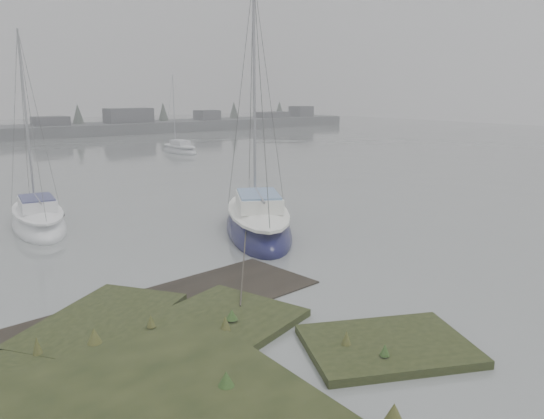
{
  "coord_description": "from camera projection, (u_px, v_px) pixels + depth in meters",
  "views": [
    {
      "loc": [
        -7.88,
        -7.41,
        5.49
      ],
      "look_at": [
        2.08,
        5.75,
        1.8
      ],
      "focal_mm": 35.0,
      "sensor_mm": 36.0,
      "label": 1
    }
  ],
  "objects": [
    {
      "name": "sailboat_white",
      "position": [
        38.0,
        221.0,
        21.79
      ],
      "size": [
        2.74,
        6.26,
        8.55
      ],
      "rotation": [
        0.0,
        0.0,
        -0.13
      ],
      "color": "white",
      "rests_on": "ground"
    },
    {
      "name": "far_shoreline",
      "position": [
        173.0,
        125.0,
        75.39
      ],
      "size": [
        60.0,
        8.0,
        4.15
      ],
      "color": "#4C4F51",
      "rests_on": "ground"
    },
    {
      "name": "sailboat_main",
      "position": [
        258.0,
        224.0,
        21.07
      ],
      "size": [
        5.8,
        7.76,
        10.59
      ],
      "rotation": [
        0.0,
        0.0,
        -0.51
      ],
      "color": "#11113C",
      "rests_on": "ground"
    },
    {
      "name": "ground",
      "position": [
        25.0,
        176.0,
        34.95
      ],
      "size": [
        160.0,
        160.0,
        0.0
      ],
      "primitive_type": "plane",
      "color": "slate",
      "rests_on": "ground"
    },
    {
      "name": "sailboat_far_b",
      "position": [
        179.0,
        150.0,
        48.47
      ],
      "size": [
        1.99,
        5.37,
        7.47
      ],
      "rotation": [
        0.0,
        0.0,
        0.05
      ],
      "color": "#A5A8AF",
      "rests_on": "ground"
    }
  ]
}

